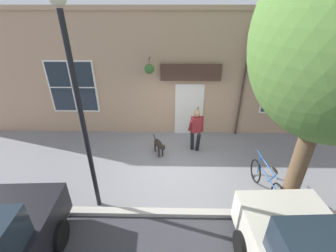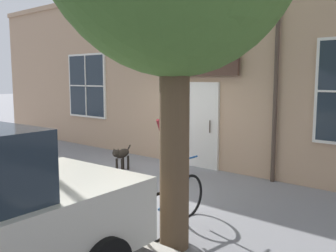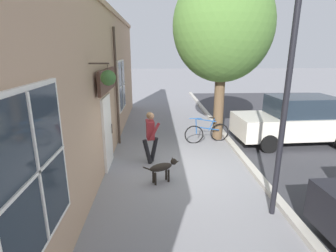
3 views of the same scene
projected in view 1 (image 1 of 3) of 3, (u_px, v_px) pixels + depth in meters
ground_plane at (180, 165)px, 7.47m from camera, size 90.00×90.00×0.00m
storefront_facade at (180, 76)px, 8.41m from camera, size 0.95×18.00×4.71m
pedestrian_walking at (196, 127)px, 7.82m from camera, size 0.55×0.55×1.60m
dog_on_leash at (159, 145)px, 7.80m from camera, size 0.97×0.50×0.62m
leaning_bicycle at (266, 181)px, 6.23m from camera, size 1.72×0.30×1.01m
street_lamp at (76, 88)px, 4.47m from camera, size 0.32×0.32×4.99m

